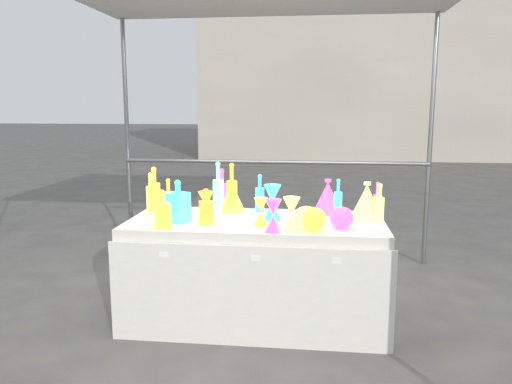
# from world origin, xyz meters

# --- Properties ---
(ground) EXTENTS (80.00, 80.00, 0.00)m
(ground) POSITION_xyz_m (0.00, 0.00, 0.00)
(ground) COLOR slate
(ground) RESTS_ON ground
(display_table) EXTENTS (1.84, 0.83, 0.75)m
(display_table) POSITION_xyz_m (0.00, -0.01, 0.37)
(display_table) COLOR silver
(display_table) RESTS_ON ground
(background_building) EXTENTS (14.00, 6.00, 6.00)m
(background_building) POSITION_xyz_m (4.00, 14.00, 3.00)
(background_building) COLOR beige
(background_building) RESTS_ON ground
(cardboard_box_closed) EXTENTS (0.53, 0.41, 0.35)m
(cardboard_box_closed) POSITION_xyz_m (-0.28, 2.14, 0.18)
(cardboard_box_closed) COLOR brown
(cardboard_box_closed) RESTS_ON ground
(cardboard_box_flat) EXTENTS (0.79, 0.63, 0.06)m
(cardboard_box_flat) POSITION_xyz_m (0.64, 2.89, 0.03)
(cardboard_box_flat) COLOR brown
(cardboard_box_flat) RESTS_ON ground
(bottle_0) EXTENTS (0.08, 0.08, 0.27)m
(bottle_0) POSITION_xyz_m (-0.67, 0.13, 0.88)
(bottle_0) COLOR red
(bottle_0) RESTS_ON display_table
(bottle_2) EXTENTS (0.10, 0.10, 0.38)m
(bottle_2) POSITION_xyz_m (-0.21, 0.24, 0.94)
(bottle_2) COLOR gold
(bottle_2) RESTS_ON display_table
(bottle_3) EXTENTS (0.10, 0.10, 0.32)m
(bottle_3) POSITION_xyz_m (-0.31, 0.35, 0.91)
(bottle_3) COLOR #1C5DA3
(bottle_3) RESTS_ON display_table
(bottle_4) EXTENTS (0.09, 0.09, 0.29)m
(bottle_4) POSITION_xyz_m (-0.85, 0.25, 0.90)
(bottle_4) COLOR #177291
(bottle_4) RESTS_ON display_table
(bottle_5) EXTENTS (0.11, 0.11, 0.38)m
(bottle_5) POSITION_xyz_m (-0.32, 0.25, 0.94)
(bottle_5) COLOR #AF2366
(bottle_5) RESTS_ON display_table
(bottle_6) EXTENTS (0.11, 0.11, 0.34)m
(bottle_6) POSITION_xyz_m (-0.81, 0.22, 0.92)
(bottle_6) COLOR red
(bottle_6) RESTS_ON display_table
(bottle_7) EXTENTS (0.07, 0.07, 0.29)m
(bottle_7) POSITION_xyz_m (-0.00, 0.28, 0.89)
(bottle_7) COLOR #218C19
(bottle_7) RESTS_ON display_table
(decanter_0) EXTENTS (0.13, 0.13, 0.26)m
(decanter_0) POSITION_xyz_m (-0.59, -0.31, 0.88)
(decanter_0) COLOR red
(decanter_0) RESTS_ON display_table
(decanter_1) EXTENTS (0.12, 0.12, 0.25)m
(decanter_1) POSITION_xyz_m (-0.32, -0.16, 0.87)
(decanter_1) COLOR gold
(decanter_1) RESTS_ON display_table
(decanter_2) EXTENTS (0.16, 0.16, 0.30)m
(decanter_2) POSITION_xyz_m (-0.53, -0.13, 0.90)
(decanter_2) COLOR #218C19
(decanter_2) RESTS_ON display_table
(hourglass_0) EXTENTS (0.12, 0.12, 0.21)m
(hourglass_0) POSITION_xyz_m (-0.34, -0.10, 0.86)
(hourglass_0) COLOR gold
(hourglass_0) RESTS_ON display_table
(hourglass_1) EXTENTS (0.11, 0.11, 0.21)m
(hourglass_1) POSITION_xyz_m (0.15, -0.34, 0.86)
(hourglass_1) COLOR #1C5DA3
(hourglass_1) RESTS_ON display_table
(hourglass_2) EXTENTS (0.13, 0.13, 0.22)m
(hourglass_2) POSITION_xyz_m (0.26, -0.29, 0.86)
(hourglass_2) COLOR #177291
(hourglass_2) RESTS_ON display_table
(hourglass_4) EXTENTS (0.11, 0.11, 0.19)m
(hourglass_4) POSITION_xyz_m (0.05, -0.16, 0.84)
(hourglass_4) COLOR red
(hourglass_4) RESTS_ON display_table
(hourglass_5) EXTENTS (0.16, 0.16, 0.25)m
(hourglass_5) POSITION_xyz_m (0.11, 0.03, 0.87)
(hourglass_5) COLOR #218C19
(hourglass_5) RESTS_ON display_table
(globe_0) EXTENTS (0.21, 0.21, 0.14)m
(globe_0) POSITION_xyz_m (0.40, -0.27, 0.82)
(globe_0) COLOR red
(globe_0) RESTS_ON display_table
(globe_1) EXTENTS (0.19, 0.19, 0.14)m
(globe_1) POSITION_xyz_m (0.36, -0.25, 0.82)
(globe_1) COLOR #177291
(globe_1) RESTS_ON display_table
(globe_3) EXTENTS (0.21, 0.21, 0.13)m
(globe_3) POSITION_xyz_m (0.59, -0.19, 0.81)
(globe_3) COLOR #1C5DA3
(globe_3) RESTS_ON display_table
(lampshade_1) EXTENTS (0.25, 0.25, 0.24)m
(lampshade_1) POSITION_xyz_m (-0.22, 0.28, 0.87)
(lampshade_1) COLOR #DBFA34
(lampshade_1) RESTS_ON display_table
(lampshade_2) EXTENTS (0.25, 0.25, 0.26)m
(lampshade_2) POSITION_xyz_m (0.51, 0.28, 0.88)
(lampshade_2) COLOR #1C5DA3
(lampshade_2) RESTS_ON display_table
(lampshade_3) EXTENTS (0.23, 0.23, 0.26)m
(lampshade_3) POSITION_xyz_m (0.78, 0.13, 0.88)
(lampshade_3) COLOR #177291
(lampshade_3) RESTS_ON display_table
(bottle_8) EXTENTS (0.08, 0.08, 0.27)m
(bottle_8) POSITION_xyz_m (0.58, 0.22, 0.89)
(bottle_8) COLOR #218C19
(bottle_8) RESTS_ON display_table
(bottle_9) EXTENTS (0.06, 0.06, 0.26)m
(bottle_9) POSITION_xyz_m (0.86, 0.12, 0.88)
(bottle_9) COLOR gold
(bottle_9) RESTS_ON display_table
(bottle_10) EXTENTS (0.06, 0.06, 0.26)m
(bottle_10) POSITION_xyz_m (0.86, 0.18, 0.88)
(bottle_10) COLOR #1C5DA3
(bottle_10) RESTS_ON display_table
(bottle_11) EXTENTS (0.07, 0.07, 0.27)m
(bottle_11) POSITION_xyz_m (0.86, 0.03, 0.89)
(bottle_11) COLOR #177291
(bottle_11) RESTS_ON display_table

